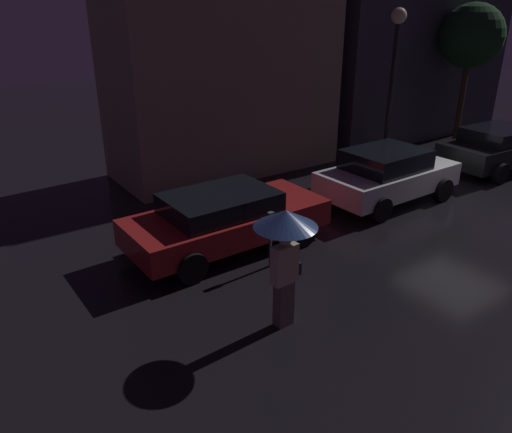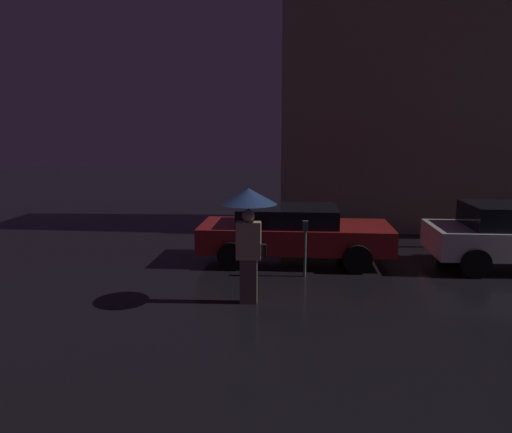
{
  "view_description": "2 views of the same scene",
  "coord_description": "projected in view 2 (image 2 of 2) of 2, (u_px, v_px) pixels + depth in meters",
  "views": [
    {
      "loc": [
        -11.75,
        -7.08,
        5.09
      ],
      "look_at": [
        -6.83,
        0.05,
        1.34
      ],
      "focal_mm": 35.0,
      "sensor_mm": 36.0,
      "label": 1
    },
    {
      "loc": [
        -6.29,
        -10.16,
        3.14
      ],
      "look_at": [
        -7.35,
        0.07,
        1.33
      ],
      "focal_mm": 35.0,
      "sensor_mm": 36.0,
      "label": 2
    }
  ],
  "objects": [
    {
      "name": "parking_meter",
      "position": [
        305.0,
        242.0,
        10.63
      ],
      "size": [
        0.12,
        0.1,
        1.22
      ],
      "color": "#4C5154",
      "rests_on": "ground"
    },
    {
      "name": "building_facade_left",
      "position": [
        394.0,
        110.0,
        15.94
      ],
      "size": [
        7.04,
        3.0,
        7.44
      ],
      "color": "gray",
      "rests_on": "ground"
    },
    {
      "name": "parked_car_red",
      "position": [
        293.0,
        232.0,
        11.92
      ],
      "size": [
        4.53,
        2.06,
        1.32
      ],
      "rotation": [
        0.0,
        0.0,
        0.02
      ],
      "color": "maroon",
      "rests_on": "ground"
    },
    {
      "name": "pedestrian_with_umbrella",
      "position": [
        249.0,
        214.0,
        8.86
      ],
      "size": [
        1.03,
        1.03,
        2.11
      ],
      "rotation": [
        0.0,
        0.0,
        0.05
      ],
      "color": "#66564C",
      "rests_on": "ground"
    }
  ]
}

